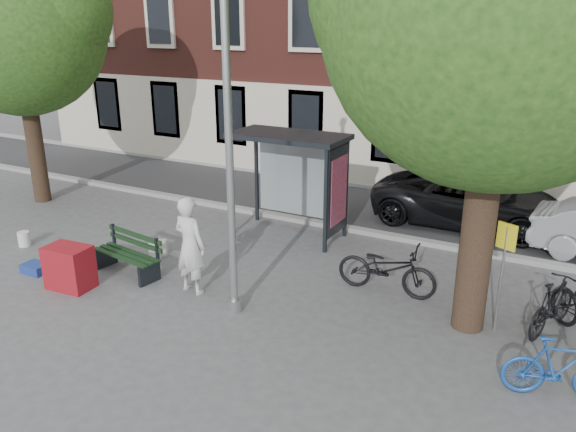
% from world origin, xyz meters
% --- Properties ---
extents(ground, '(90.00, 90.00, 0.00)m').
position_xyz_m(ground, '(0.00, 0.00, 0.00)').
color(ground, '#4C4C4F').
rests_on(ground, ground).
extents(road, '(40.00, 4.00, 0.01)m').
position_xyz_m(road, '(0.00, 7.00, 0.01)').
color(road, '#28282B').
rests_on(road, ground).
extents(curb_near, '(40.00, 0.25, 0.12)m').
position_xyz_m(curb_near, '(0.00, 5.00, 0.06)').
color(curb_near, gray).
rests_on(curb_near, ground).
extents(curb_far, '(40.00, 0.25, 0.12)m').
position_xyz_m(curb_far, '(0.00, 9.00, 0.06)').
color(curb_far, gray).
rests_on(curb_far, ground).
extents(lamppost, '(0.28, 0.35, 6.11)m').
position_xyz_m(lamppost, '(0.00, 0.00, 2.78)').
color(lamppost, '#9EA0A3').
rests_on(lamppost, ground).
extents(tree_left, '(5.18, 4.86, 7.40)m').
position_xyz_m(tree_left, '(-8.99, 2.88, 5.22)').
color(tree_left, black).
rests_on(tree_left, ground).
extents(bus_shelter, '(2.85, 1.45, 2.62)m').
position_xyz_m(bus_shelter, '(-0.61, 4.11, 1.92)').
color(bus_shelter, '#1E2328').
rests_on(bus_shelter, ground).
extents(painter, '(0.78, 0.56, 2.00)m').
position_xyz_m(painter, '(-1.20, 0.27, 1.00)').
color(painter, silver).
rests_on(painter, ground).
extents(bench, '(1.77, 0.80, 0.88)m').
position_xyz_m(bench, '(-2.93, 0.31, 0.40)').
color(bench, '#1E2328').
rests_on(bench, ground).
extents(bike_a, '(2.04, 0.77, 1.06)m').
position_xyz_m(bike_a, '(2.26, 2.08, 0.53)').
color(bike_a, black).
rests_on(bike_a, ground).
extents(bike_b, '(1.68, 0.93, 0.97)m').
position_xyz_m(bike_b, '(5.56, 0.06, 0.49)').
color(bike_b, '#1B4898').
rests_on(bike_b, ground).
extents(bike_d, '(1.01, 1.72, 1.00)m').
position_xyz_m(bike_d, '(5.31, 2.04, 0.50)').
color(bike_d, black).
rests_on(bike_d, ground).
extents(car_dark, '(5.07, 2.34, 1.41)m').
position_xyz_m(car_dark, '(2.91, 6.94, 0.70)').
color(car_dark, black).
rests_on(car_dark, ground).
extents(red_stand, '(0.94, 0.67, 0.90)m').
position_xyz_m(red_stand, '(-3.50, -0.78, 0.45)').
color(red_stand, maroon).
rests_on(red_stand, ground).
extents(blue_crate, '(0.56, 0.42, 0.20)m').
position_xyz_m(blue_crate, '(-4.77, -0.64, 0.10)').
color(blue_crate, navy).
rests_on(blue_crate, ground).
extents(bucket_a, '(0.37, 0.37, 0.36)m').
position_xyz_m(bucket_a, '(-3.00, 1.21, 0.18)').
color(bucket_a, white).
rests_on(bucket_a, ground).
extents(bucket_b, '(0.32, 0.32, 0.36)m').
position_xyz_m(bucket_b, '(-3.00, 1.44, 0.18)').
color(bucket_b, silver).
rests_on(bucket_b, ground).
extents(bucket_c, '(0.37, 0.37, 0.36)m').
position_xyz_m(bucket_c, '(-6.32, 0.27, 0.18)').
color(bucket_c, silver).
rests_on(bucket_c, ground).
extents(notice_sign, '(0.33, 0.17, 2.03)m').
position_xyz_m(notice_sign, '(4.46, 1.56, 1.49)').
color(notice_sign, '#9EA0A3').
rests_on(notice_sign, ground).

